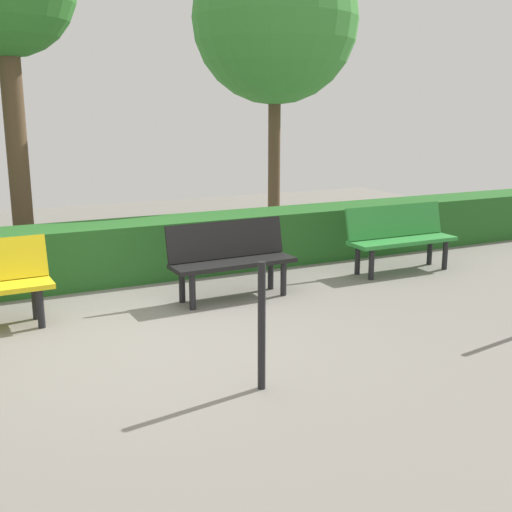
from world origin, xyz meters
TOP-DOWN VIEW (x-y plane):
  - ground_plane at (0.00, 0.00)m, footprint 17.35×17.35m
  - bench_green at (-3.75, -0.92)m, footprint 1.50×0.47m
  - bench_black at (-1.26, -0.78)m, footprint 1.44×0.51m
  - hedge_row at (-1.14, -2.08)m, footprint 13.35×0.74m
  - tree_near at (-3.62, -4.24)m, footprint 2.77×2.77m
  - railing_post_mid at (-0.50, 1.53)m, footprint 0.06×0.06m

SIDE VIEW (x-z plane):
  - ground_plane at x=0.00m, z-range 0.00..0.00m
  - hedge_row at x=-1.14m, z-range 0.00..0.72m
  - bench_black at x=-1.26m, z-range 0.05..0.91m
  - bench_green at x=-3.75m, z-range 0.05..0.91m
  - railing_post_mid at x=-0.50m, z-range 0.00..1.00m
  - tree_near at x=-3.62m, z-range 1.07..5.99m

